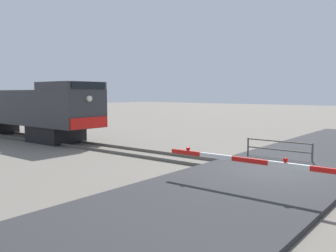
{
  "coord_description": "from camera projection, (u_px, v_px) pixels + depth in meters",
  "views": [
    {
      "loc": [
        -13.07,
        -5.16,
        3.1
      ],
      "look_at": [
        -0.87,
        4.55,
        1.65
      ],
      "focal_mm": 38.04,
      "sensor_mm": 36.0,
      "label": 1
    }
  ],
  "objects": [
    {
      "name": "guard_railing",
      "position": [
        278.0,
        147.0,
        16.2
      ],
      "size": [
        0.08,
        3.08,
        0.95
      ],
      "color": "#4C4742",
      "rests_on": "ground_plane"
    },
    {
      "name": "rail_track_right",
      "position": [
        282.0,
        169.0,
        14.23
      ],
      "size": [
        0.08,
        80.0,
        0.15
      ],
      "primitive_type": "cube",
      "color": "#59544C",
      "rests_on": "ground_plane"
    },
    {
      "name": "ground_plane",
      "position": [
        274.0,
        174.0,
        13.67
      ],
      "size": [
        160.0,
        160.0,
        0.0
      ],
      "primitive_type": "plane",
      "color": "slate"
    },
    {
      "name": "crossing_gate",
      "position": [
        327.0,
        180.0,
        9.34
      ],
      "size": [
        0.36,
        6.61,
        1.29
      ],
      "color": "silver",
      "rests_on": "ground_plane"
    },
    {
      "name": "locomotive",
      "position": [
        23.0,
        109.0,
        24.76
      ],
      "size": [
        2.78,
        15.0,
        3.76
      ],
      "color": "black",
      "rests_on": "ground_plane"
    },
    {
      "name": "rail_track_left",
      "position": [
        267.0,
        175.0,
        13.11
      ],
      "size": [
        0.08,
        80.0,
        0.15
      ],
      "primitive_type": "cube",
      "color": "#59544C",
      "rests_on": "ground_plane"
    },
    {
      "name": "road_surface",
      "position": [
        275.0,
        172.0,
        13.67
      ],
      "size": [
        36.0,
        5.62,
        0.16
      ],
      "primitive_type": "cube",
      "color": "#2D2D30",
      "rests_on": "ground_plane"
    }
  ]
}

